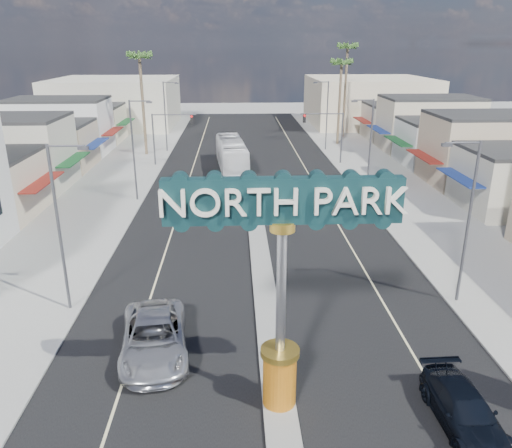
{
  "coord_description": "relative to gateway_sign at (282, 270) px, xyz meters",
  "views": [
    {
      "loc": [
        -1.61,
        -14.13,
        13.51
      ],
      "look_at": [
        -0.52,
        11.16,
        4.36
      ],
      "focal_mm": 35.0,
      "sensor_mm": 36.0,
      "label": 1
    }
  ],
  "objects": [
    {
      "name": "median_island",
      "position": [
        0.0,
        12.02,
        -5.85
      ],
      "size": [
        1.3,
        30.0,
        0.16
      ],
      "primitive_type": "cube",
      "color": "gray",
      "rests_on": "ground"
    },
    {
      "name": "gateway_sign",
      "position": [
        0.0,
        0.0,
        0.0
      ],
      "size": [
        8.2,
        1.5,
        9.15
      ],
      "color": "#B95D0E",
      "rests_on": "median_island"
    },
    {
      "name": "streetlight_l_far",
      "position": [
        -10.43,
        50.02,
        -0.86
      ],
      "size": [
        2.03,
        0.22,
        9.0
      ],
      "color": "#47474C",
      "rests_on": "ground"
    },
    {
      "name": "palm_right_mid",
      "position": [
        13.0,
        54.02,
        4.67
      ],
      "size": [
        2.6,
        2.6,
        12.1
      ],
      "color": "brown",
      "rests_on": "ground"
    },
    {
      "name": "streetlight_r_far",
      "position": [
        10.43,
        50.02,
        -0.86
      ],
      "size": [
        2.03,
        0.22,
        9.0
      ],
      "color": "#47474C",
      "rests_on": "ground"
    },
    {
      "name": "storefront_row_left",
      "position": [
        -24.0,
        41.02,
        -2.93
      ],
      "size": [
        12.0,
        42.0,
        6.0
      ],
      "primitive_type": "cube",
      "color": "beige",
      "rests_on": "ground"
    },
    {
      "name": "suv_right",
      "position": [
        6.77,
        -1.38,
        -5.22
      ],
      "size": [
        2.12,
        4.91,
        1.41
      ],
      "primitive_type": "imported",
      "rotation": [
        0.0,
        0.0,
        0.03
      ],
      "color": "black",
      "rests_on": "ground"
    },
    {
      "name": "backdrop_far_right",
      "position": [
        22.0,
        73.02,
        -1.93
      ],
      "size": [
        20.0,
        20.0,
        8.0
      ],
      "primitive_type": "cube",
      "color": "beige",
      "rests_on": "ground"
    },
    {
      "name": "ground",
      "position": [
        0.0,
        28.02,
        -5.93
      ],
      "size": [
        160.0,
        160.0,
        0.0
      ],
      "primitive_type": "plane",
      "color": "gray",
      "rests_on": "ground"
    },
    {
      "name": "streetlight_r_mid",
      "position": [
        10.43,
        28.02,
        -0.86
      ],
      "size": [
        2.03,
        0.22,
        9.0
      ],
      "color": "#47474C",
      "rests_on": "ground"
    },
    {
      "name": "sidewalk_right",
      "position": [
        14.0,
        28.02,
        -5.87
      ],
      "size": [
        8.0,
        120.0,
        0.12
      ],
      "primitive_type": "cube",
      "color": "gray",
      "rests_on": "ground"
    },
    {
      "name": "suv_left",
      "position": [
        -5.43,
        3.77,
        -5.04
      ],
      "size": [
        3.74,
        6.68,
        1.77
      ],
      "primitive_type": "imported",
      "rotation": [
        0.0,
        0.0,
        0.13
      ],
      "color": "#B7B8BC",
      "rests_on": "ground"
    },
    {
      "name": "backdrop_far_left",
      "position": [
        -22.0,
        73.02,
        -1.93
      ],
      "size": [
        20.0,
        20.0,
        8.0
      ],
      "primitive_type": "cube",
      "color": "#B7B29E",
      "rests_on": "ground"
    },
    {
      "name": "streetlight_l_mid",
      "position": [
        -10.43,
        28.02,
        -0.86
      ],
      "size": [
        2.03,
        0.22,
        9.0
      ],
      "color": "#47474C",
      "rests_on": "ground"
    },
    {
      "name": "road",
      "position": [
        0.0,
        28.02,
        -5.92
      ],
      "size": [
        20.0,
        120.0,
        0.01
      ],
      "primitive_type": "cube",
      "color": "black",
      "rests_on": "ground"
    },
    {
      "name": "palm_left_far",
      "position": [
        -13.0,
        48.02,
        5.57
      ],
      "size": [
        2.6,
        2.6,
        13.1
      ],
      "color": "brown",
      "rests_on": "ground"
    },
    {
      "name": "streetlight_r_near",
      "position": [
        10.43,
        8.02,
        -0.86
      ],
      "size": [
        2.03,
        0.22,
        9.0
      ],
      "color": "#47474C",
      "rests_on": "ground"
    },
    {
      "name": "car_parked_right",
      "position": [
        5.5,
        23.12,
        -5.1
      ],
      "size": [
        2.07,
        5.1,
        1.65
      ],
      "primitive_type": "imported",
      "rotation": [
        0.0,
        0.0,
        0.07
      ],
      "color": "white",
      "rests_on": "ground"
    },
    {
      "name": "storefront_row_right",
      "position": [
        24.0,
        41.02,
        -2.93
      ],
      "size": [
        12.0,
        42.0,
        6.0
      ],
      "primitive_type": "cube",
      "color": "#B7B29E",
      "rests_on": "ground"
    },
    {
      "name": "traffic_signal_left",
      "position": [
        -9.18,
        42.02,
        -1.65
      ],
      "size": [
        5.09,
        0.45,
        6.0
      ],
      "color": "#47474C",
      "rests_on": "ground"
    },
    {
      "name": "palm_right_far",
      "position": [
        15.0,
        60.02,
        6.46
      ],
      "size": [
        2.6,
        2.6,
        14.1
      ],
      "color": "brown",
      "rests_on": "ground"
    },
    {
      "name": "city_bus",
      "position": [
        -2.0,
        40.43,
        -4.25
      ],
      "size": [
        3.91,
        12.22,
        3.35
      ],
      "primitive_type": "imported",
      "rotation": [
        0.0,
        0.0,
        0.09
      ],
      "color": "white",
      "rests_on": "ground"
    },
    {
      "name": "traffic_signal_right",
      "position": [
        9.18,
        42.02,
        -1.65
      ],
      "size": [
        5.09,
        0.45,
        6.0
      ],
      "color": "#47474C",
      "rests_on": "ground"
    },
    {
      "name": "sidewalk_left",
      "position": [
        -14.0,
        28.02,
        -5.87
      ],
      "size": [
        8.0,
        120.0,
        0.12
      ],
      "primitive_type": "cube",
      "color": "gray",
      "rests_on": "ground"
    },
    {
      "name": "streetlight_l_near",
      "position": [
        -10.43,
        8.02,
        -0.86
      ],
      "size": [
        2.03,
        0.22,
        9.0
      ],
      "color": "#47474C",
      "rests_on": "ground"
    }
  ]
}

